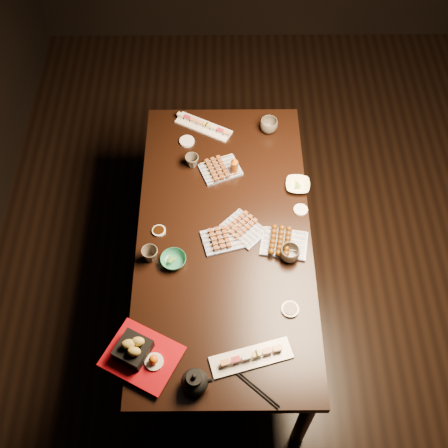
{
  "coord_description": "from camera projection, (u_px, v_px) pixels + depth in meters",
  "views": [
    {
      "loc": [
        -0.49,
        -1.65,
        3.19
      ],
      "look_at": [
        -0.48,
        -0.03,
        0.77
      ],
      "focal_mm": 45.0,
      "sensor_mm": 36.0,
      "label": 1
    }
  ],
  "objects": [
    {
      "name": "chopsticks_se",
      "position": [
        258.0,
        390.0,
        2.45
      ],
      "size": [
        0.19,
        0.17,
        0.01
      ],
      "primitive_type": null,
      "rotation": [
        0.0,
        0.0,
        -0.72
      ],
      "color": "black",
      "rests_on": "dining_table"
    },
    {
      "name": "teapot",
      "position": [
        195.0,
        381.0,
        2.41
      ],
      "size": [
        0.14,
        0.14,
        0.12
      ],
      "primitive_type": null,
      "rotation": [
        0.0,
        0.0,
        -0.01
      ],
      "color": "black",
      "rests_on": "dining_table"
    },
    {
      "name": "edamame_bowl_cream",
      "position": [
        298.0,
        185.0,
        3.06
      ],
      "size": [
        0.14,
        0.14,
        0.03
      ],
      "primitive_type": "imported",
      "rotation": [
        0.0,
        0.0,
        -0.09
      ],
      "color": "#FFF9D0",
      "rests_on": "dining_table"
    },
    {
      "name": "sauce_dish_west",
      "position": [
        159.0,
        231.0,
        2.91
      ],
      "size": [
        0.08,
        0.08,
        0.01
      ],
      "primitive_type": "cylinder",
      "rotation": [
        0.0,
        0.0,
        0.22
      ],
      "color": "white",
      "rests_on": "dining_table"
    },
    {
      "name": "condiment_bottle",
      "position": [
        234.0,
        166.0,
        3.07
      ],
      "size": [
        0.06,
        0.06,
        0.13
      ],
      "primitive_type": "cylinder",
      "rotation": [
        0.0,
        0.0,
        -0.51
      ],
      "color": "brown",
      "rests_on": "dining_table"
    },
    {
      "name": "teacup_mid_right",
      "position": [
        290.0,
        254.0,
        2.79
      ],
      "size": [
        0.12,
        0.12,
        0.08
      ],
      "primitive_type": "imported",
      "rotation": [
        0.0,
        0.0,
        -0.19
      ],
      "color": "#4B4339",
      "rests_on": "dining_table"
    },
    {
      "name": "edamame_bowl_green",
      "position": [
        173.0,
        260.0,
        2.79
      ],
      "size": [
        0.18,
        0.18,
        0.04
      ],
      "primitive_type": "imported",
      "rotation": [
        0.0,
        0.0,
        -0.57
      ],
      "color": "#277758",
      "rests_on": "dining_table"
    },
    {
      "name": "chopsticks_near",
      "position": [
        154.0,
        370.0,
        2.5
      ],
      "size": [
        0.15,
        0.15,
        0.01
      ],
      "primitive_type": null,
      "rotation": [
        0.0,
        0.0,
        0.77
      ],
      "color": "black",
      "rests_on": "dining_table"
    },
    {
      "name": "sushi_platter_far",
      "position": [
        203.0,
        125.0,
        3.3
      ],
      "size": [
        0.35,
        0.25,
        0.04
      ],
      "primitive_type": null,
      "rotation": [
        0.0,
        0.0,
        2.65
      ],
      "color": "white",
      "rests_on": "dining_table"
    },
    {
      "name": "tsukune_plate",
      "position": [
        284.0,
        242.0,
        2.84
      ],
      "size": [
        0.26,
        0.21,
        0.06
      ],
      "primitive_type": null,
      "rotation": [
        0.0,
        0.0,
        -0.17
      ],
      "color": "#828EB6",
      "rests_on": "dining_table"
    },
    {
      "name": "ground",
      "position": [
        299.0,
        287.0,
        3.57
      ],
      "size": [
        5.0,
        5.0,
        0.0
      ],
      "primitive_type": "plane",
      "color": "black",
      "rests_on": "ground"
    },
    {
      "name": "yakitori_plate_right",
      "position": [
        244.0,
        227.0,
        2.89
      ],
      "size": [
        0.26,
        0.26,
        0.05
      ],
      "primitive_type": null,
      "rotation": [
        0.0,
        0.0,
        -0.78
      ],
      "color": "#828EB6",
      "rests_on": "dining_table"
    },
    {
      "name": "sauce_dish_nw",
      "position": [
        187.0,
        141.0,
        3.25
      ],
      "size": [
        0.09,
        0.09,
        0.02
      ],
      "primitive_type": "cylinder",
      "rotation": [
        0.0,
        0.0,
        -0.03
      ],
      "color": "white",
      "rests_on": "dining_table"
    },
    {
      "name": "dining_table",
      "position": [
        224.0,
        269.0,
        3.21
      ],
      "size": [
        1.24,
        1.94,
        0.75
      ],
      "primitive_type": "cube",
      "rotation": [
        0.0,
        0.0,
        -0.2
      ],
      "color": "black",
      "rests_on": "ground"
    },
    {
      "name": "sauce_dish_east",
      "position": [
        301.0,
        210.0,
        2.98
      ],
      "size": [
        0.08,
        0.08,
        0.01
      ],
      "primitive_type": "cylinder",
      "rotation": [
        0.0,
        0.0,
        -0.05
      ],
      "color": "white",
      "rests_on": "dining_table"
    },
    {
      "name": "sushi_platter_near",
      "position": [
        251.0,
        356.0,
        2.51
      ],
      "size": [
        0.39,
        0.2,
        0.05
      ],
      "primitive_type": null,
      "rotation": [
        0.0,
        0.0,
        0.27
      ],
      "color": "white",
      "rests_on": "dining_table"
    },
    {
      "name": "teacup_far_left",
      "position": [
        192.0,
        161.0,
        3.13
      ],
      "size": [
        0.11,
        0.11,
        0.07
      ],
      "primitive_type": "imported",
      "rotation": [
        0.0,
        0.0,
        -0.56
      ],
      "color": "#4B4339",
      "rests_on": "dining_table"
    },
    {
      "name": "teacup_far_right",
      "position": [
        269.0,
        126.0,
        3.27
      ],
      "size": [
        0.12,
        0.12,
        0.08
      ],
      "primitive_type": "imported",
      "rotation": [
        0.0,
        0.0,
        -0.22
      ],
      "color": "#4B4339",
      "rests_on": "dining_table"
    },
    {
      "name": "teacup_near_left",
      "position": [
        150.0,
        254.0,
        2.79
      ],
      "size": [
        0.11,
        0.11,
        0.08
      ],
      "primitive_type": "imported",
      "rotation": [
        0.0,
        0.0,
        -0.47
      ],
      "color": "#4B4339",
      "rests_on": "dining_table"
    },
    {
      "name": "yakitori_plate_center",
      "position": [
        223.0,
        237.0,
        2.86
      ],
      "size": [
        0.24,
        0.2,
        0.05
      ],
      "primitive_type": null,
      "rotation": [
        0.0,
        0.0,
        0.26
      ],
      "color": "#828EB6",
      "rests_on": "dining_table"
    },
    {
      "name": "tempura_tray",
      "position": [
        141.0,
        353.0,
        2.48
      ],
      "size": [
        0.4,
        0.37,
        0.12
      ],
      "primitive_type": null,
      "rotation": [
        0.0,
        0.0,
        -0.48
      ],
      "color": "black",
      "rests_on": "dining_table"
    },
    {
      "name": "yakitori_plate_left",
      "position": [
        220.0,
        168.0,
        3.12
      ],
      "size": [
        0.26,
        0.22,
        0.05
      ],
      "primitive_type": null,
      "rotation": [
        0.0,
        0.0,
        0.38
      ],
      "color": "#828EB6",
      "rests_on": "dining_table"
    },
    {
      "name": "sauce_dish_se",
      "position": [
        290.0,
        309.0,
        2.66
      ],
      "size": [
        0.12,
        0.12,
        0.01
      ],
      "primitive_type": "cylinder",
      "rotation": [
        0.0,
        0.0,
        -0.61
      ],
      "color": "white",
      "rests_on": "dining_table"
    }
  ]
}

